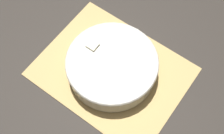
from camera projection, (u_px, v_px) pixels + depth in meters
The scene contains 3 objects.
ground_plane at pixel (112, 72), 0.96m from camera, with size 6.00×6.00×0.00m, color #2D2823.
bamboo_mat_center at pixel (112, 71), 0.96m from camera, with size 0.44×0.34×0.01m.
fruit_salad_bowl at pixel (112, 65), 0.92m from camera, with size 0.27×0.27×0.07m.
Camera 1 is at (-0.25, 0.34, 0.86)m, focal length 50.00 mm.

